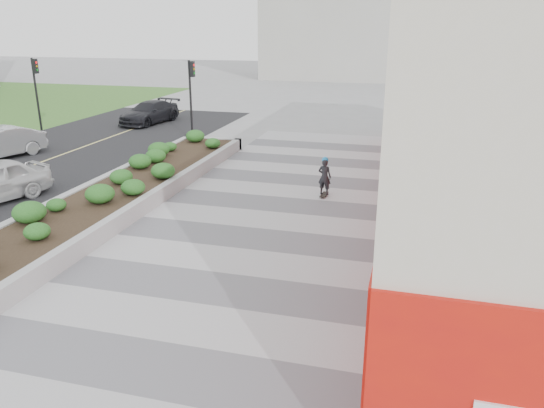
{
  "coord_description": "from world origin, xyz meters",
  "views": [
    {
      "loc": [
        4.34,
        -8.78,
        6.0
      ],
      "look_at": [
        0.57,
        5.06,
        1.1
      ],
      "focal_mm": 35.0,
      "sensor_mm": 36.0,
      "label": 1
    }
  ],
  "objects": [
    {
      "name": "ground",
      "position": [
        0.0,
        0.0,
        0.0
      ],
      "size": [
        160.0,
        160.0,
        0.0
      ],
      "primitive_type": "plane",
      "color": "gray",
      "rests_on": "ground"
    },
    {
      "name": "building",
      "position": [
        6.98,
        8.98,
        3.98
      ],
      "size": [
        6.04,
        24.08,
        8.0
      ],
      "color": "beige",
      "rests_on": "ground"
    },
    {
      "name": "traffic_signal_far",
      "position": [
        -16.43,
        17.0,
        2.76
      ],
      "size": [
        0.33,
        0.28,
        4.2
      ],
      "color": "black",
      "rests_on": "ground"
    },
    {
      "name": "manhole_cover",
      "position": [
        0.5,
        3.0,
        0.0
      ],
      "size": [
        0.44,
        0.44,
        0.01
      ],
      "primitive_type": "cylinder",
      "color": "#595654",
      "rests_on": "ground"
    },
    {
      "name": "traffic_signal_near",
      "position": [
        -7.23,
        17.5,
        2.76
      ],
      "size": [
        0.33,
        0.28,
        4.2
      ],
      "color": "black",
      "rests_on": "ground"
    },
    {
      "name": "walkway",
      "position": [
        0.0,
        3.0,
        0.01
      ],
      "size": [
        8.0,
        36.0,
        0.01
      ],
      "primitive_type": "cube",
      "color": "#A8A8AD",
      "rests_on": "ground"
    },
    {
      "name": "car_dark",
      "position": [
        -11.93,
        21.51,
        0.68
      ],
      "size": [
        2.6,
        4.91,
        1.35
      ],
      "primitive_type": "imported",
      "rotation": [
        0.0,
        0.0,
        -0.16
      ],
      "color": "black",
      "rests_on": "ground"
    },
    {
      "name": "planter",
      "position": [
        -5.5,
        7.0,
        0.42
      ],
      "size": [
        3.0,
        18.0,
        0.9
      ],
      "color": "#9E9EA0",
      "rests_on": "ground"
    },
    {
      "name": "skateboarder",
      "position": [
        1.33,
        9.53,
        0.75
      ],
      "size": [
        0.53,
        0.73,
        1.48
      ],
      "rotation": [
        0.0,
        0.0,
        -0.05
      ],
      "color": "beige",
      "rests_on": "ground"
    }
  ]
}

